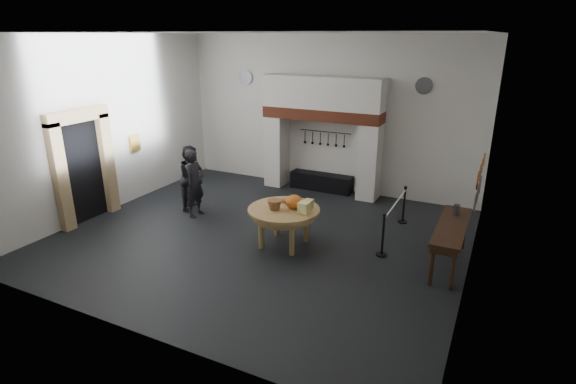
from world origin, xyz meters
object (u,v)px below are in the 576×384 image
at_px(visitor_near, 195,183).
at_px(side_table, 452,226).
at_px(visitor_far, 192,177).
at_px(work_table, 284,210).
at_px(iron_range, 321,182).
at_px(barrier_post_far, 404,205).
at_px(barrier_post_near, 383,236).

distance_m(visitor_near, side_table, 6.25).
xyz_separation_m(visitor_near, visitor_far, (-0.40, 0.40, -0.02)).
bearing_deg(visitor_near, work_table, -100.39).
distance_m(iron_range, visitor_near, 4.00).
relative_size(iron_range, work_table, 1.20).
bearing_deg(visitor_near, iron_range, -32.19).
xyz_separation_m(side_table, barrier_post_far, (-1.32, 1.83, -0.42)).
xyz_separation_m(iron_range, barrier_post_near, (2.78, -3.41, 0.20)).
xyz_separation_m(work_table, barrier_post_near, (2.11, 0.46, -0.39)).
distance_m(work_table, barrier_post_far, 3.26).
distance_m(iron_range, work_table, 3.98).
height_order(work_table, side_table, side_table).
bearing_deg(visitor_near, barrier_post_far, -68.12).
relative_size(work_table, visitor_far, 0.92).
height_order(visitor_far, side_table, visitor_far).
xyz_separation_m(visitor_far, side_table, (6.65, -0.33, 0.01)).
bearing_deg(visitor_near, visitor_far, 45.86).
relative_size(side_table, barrier_post_far, 2.44).
distance_m(visitor_near, barrier_post_far, 5.30).
xyz_separation_m(work_table, side_table, (3.43, 0.63, 0.03)).
relative_size(side_table, barrier_post_near, 2.44).
height_order(visitor_far, barrier_post_far, visitor_far).
distance_m(barrier_post_near, barrier_post_far, 2.00).
bearing_deg(visitor_far, iron_range, -59.24).
xyz_separation_m(iron_range, barrier_post_far, (2.78, -1.41, 0.20)).
relative_size(visitor_near, side_table, 0.80).
height_order(iron_range, side_table, side_table).
bearing_deg(barrier_post_near, iron_range, 129.16).
bearing_deg(visitor_near, side_table, -88.52).
bearing_deg(work_table, side_table, 10.41).
relative_size(visitor_near, barrier_post_near, 1.95).
relative_size(work_table, barrier_post_far, 1.76).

